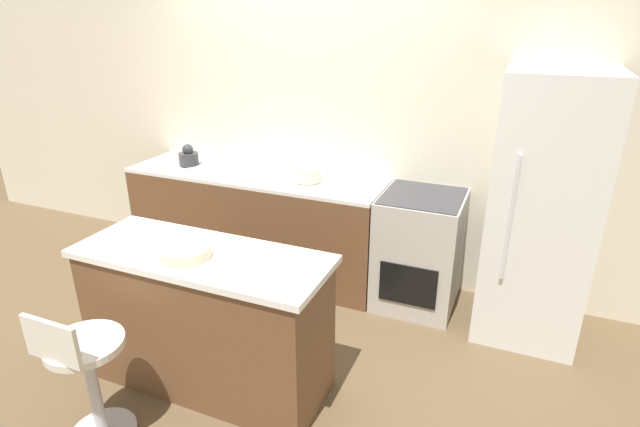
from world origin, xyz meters
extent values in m
plane|color=brown|center=(0.00, 0.00, 0.00)|extent=(14.00, 14.00, 0.00)
cube|color=beige|center=(0.00, 0.68, 1.30)|extent=(8.00, 0.06, 2.60)
cube|color=brown|center=(-0.33, 0.33, 0.43)|extent=(2.22, 0.63, 0.86)
cube|color=white|center=(-0.33, 0.33, 0.88)|extent=(2.22, 0.63, 0.03)
cube|color=#9EA3A8|center=(-0.72, 0.33, 0.89)|extent=(0.44, 0.34, 0.01)
cube|color=brown|center=(0.12, -1.07, 0.43)|extent=(1.43, 0.54, 0.85)
cube|color=white|center=(0.12, -1.07, 0.87)|extent=(1.49, 0.57, 0.04)
cube|color=#B7B2A8|center=(1.09, 0.33, 0.45)|extent=(0.60, 0.63, 0.89)
cube|color=black|center=(1.09, 0.01, 0.31)|extent=(0.42, 0.01, 0.31)
cube|color=#333338|center=(1.09, 0.33, 0.89)|extent=(0.57, 0.59, 0.01)
cube|color=silver|center=(1.89, 0.30, 0.92)|extent=(0.66, 0.70, 1.83)
cube|color=silver|center=(1.70, -0.07, 0.96)|extent=(0.02, 0.02, 0.82)
cylinder|color=#B7B7BC|center=(-0.18, -1.68, 0.29)|extent=(0.06, 0.06, 0.58)
cylinder|color=silver|center=(-0.18, -1.68, 0.60)|extent=(0.39, 0.39, 0.04)
cube|color=silver|center=(-0.18, -1.85, 0.73)|extent=(0.33, 0.02, 0.22)
cylinder|color=#333338|center=(-0.98, 0.32, 0.95)|extent=(0.17, 0.17, 0.11)
sphere|color=#333338|center=(-0.98, 0.32, 1.04)|extent=(0.10, 0.10, 0.10)
cylinder|color=beige|center=(0.16, 0.32, 0.95)|extent=(0.22, 0.22, 0.10)
cylinder|color=beige|center=(0.08, -1.15, 0.92)|extent=(0.28, 0.28, 0.06)
camera|label=1|loc=(1.72, -3.13, 2.16)|focal=28.00mm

